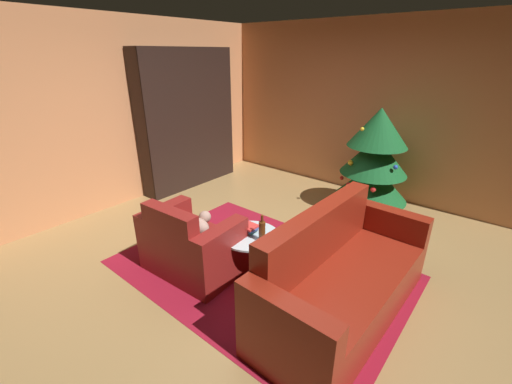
{
  "coord_description": "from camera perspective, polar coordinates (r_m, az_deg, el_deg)",
  "views": [
    {
      "loc": [
        1.98,
        -2.5,
        2.18
      ],
      "look_at": [
        -0.18,
        0.12,
        0.74
      ],
      "focal_mm": 23.16,
      "sensor_mm": 36.0,
      "label": 1
    }
  ],
  "objects": [
    {
      "name": "wall_back",
      "position": [
        5.61,
        18.92,
        13.2
      ],
      "size": [
        5.36,
        0.06,
        2.67
      ],
      "primitive_type": "cube",
      "color": "#CF8251",
      "rests_on": "ground"
    },
    {
      "name": "decorated_tree",
      "position": [
        4.99,
        19.78,
        5.29
      ],
      "size": [
        1.04,
        1.04,
        1.5
      ],
      "color": "brown",
      "rests_on": "ground"
    },
    {
      "name": "couch_red",
      "position": [
        3.1,
        14.33,
        -14.64
      ],
      "size": [
        0.84,
        1.95,
        0.94
      ],
      "color": "maroon",
      "rests_on": "ground"
    },
    {
      "name": "ground_plane",
      "position": [
        3.86,
        0.99,
        -11.32
      ],
      "size": [
        6.37,
        6.37,
        0.0
      ],
      "primitive_type": "plane",
      "color": "olive"
    },
    {
      "name": "bookshelf_unit",
      "position": [
        5.81,
        -10.76,
        11.86
      ],
      "size": [
        0.33,
        1.78,
        2.26
      ],
      "color": "black",
      "rests_on": "ground"
    },
    {
      "name": "area_rug",
      "position": [
        3.69,
        0.65,
        -13.15
      ],
      "size": [
        2.95,
        2.08,
        0.01
      ],
      "primitive_type": "cube",
      "color": "maroon",
      "rests_on": "ground"
    },
    {
      "name": "bottle_on_table",
      "position": [
        3.3,
        1.05,
        -6.7
      ],
      "size": [
        0.07,
        0.07,
        0.29
      ],
      "color": "#572C10",
      "rests_on": "coffee_table"
    },
    {
      "name": "armchair_red",
      "position": [
        3.58,
        -11.19,
        -9.12
      ],
      "size": [
        1.03,
        0.72,
        0.82
      ],
      "color": "maroon",
      "rests_on": "ground"
    },
    {
      "name": "wall_left",
      "position": [
        5.33,
        -22.35,
        12.26
      ],
      "size": [
        0.06,
        5.42,
        2.67
      ],
      "primitive_type": "cube",
      "color": "#CF8251",
      "rests_on": "ground"
    },
    {
      "name": "book_stack_on_table",
      "position": [
        3.49,
        -1.37,
        -6.16
      ],
      "size": [
        0.23,
        0.18,
        0.09
      ],
      "color": "#398550",
      "rests_on": "coffee_table"
    },
    {
      "name": "coffee_table",
      "position": [
        3.49,
        -1.03,
        -8.03
      ],
      "size": [
        0.62,
        0.62,
        0.43
      ],
      "color": "black",
      "rests_on": "ground"
    }
  ]
}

